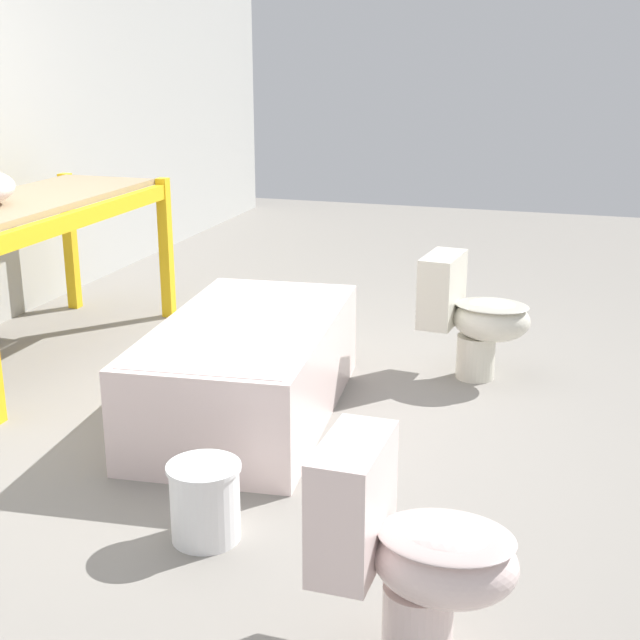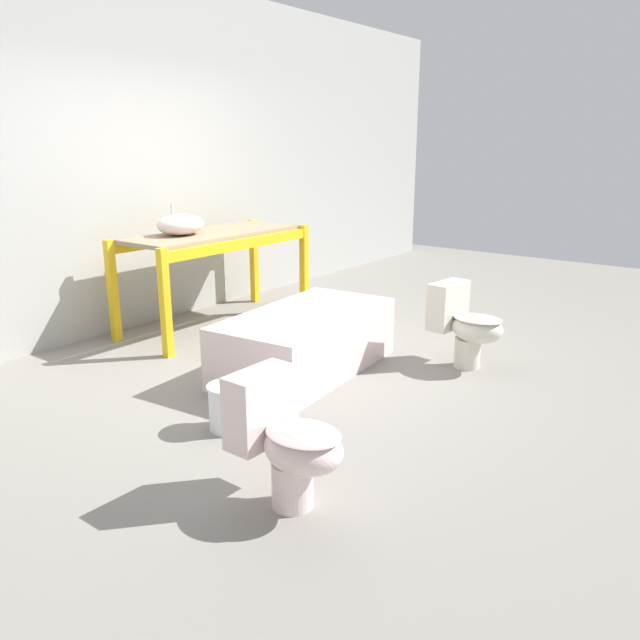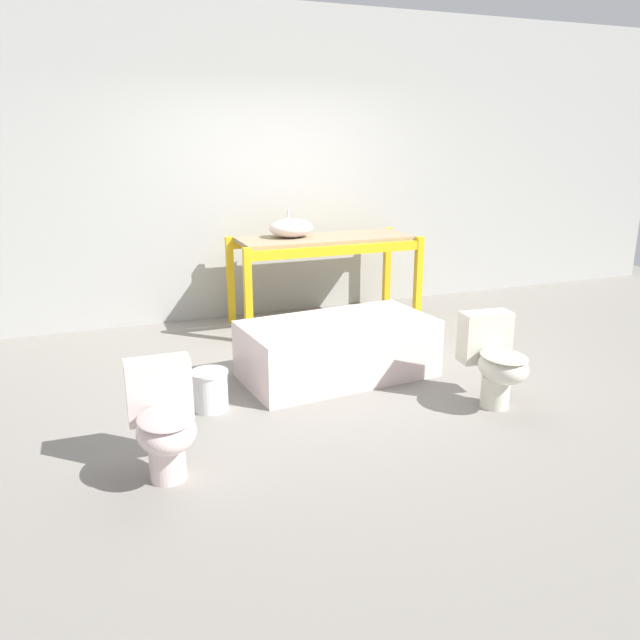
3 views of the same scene
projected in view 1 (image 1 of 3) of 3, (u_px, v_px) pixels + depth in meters
The scene contains 6 objects.
ground_plane at pixel (218, 408), 4.38m from camera, with size 12.00×12.00×0.00m, color gray.
shelving_rack at pixel (31, 222), 4.93m from camera, with size 1.89×0.78×0.91m.
bathtub_main at pixel (248, 362), 4.24m from camera, with size 1.59×0.92×0.47m.
toilet_near at pixel (471, 314), 4.71m from camera, with size 0.40×0.60×0.66m.
toilet_far at pixel (408, 548), 2.51m from camera, with size 0.37×0.57×0.66m.
bucket_white at pixel (205, 500), 3.19m from camera, with size 0.27×0.27×0.29m.
Camera 1 is at (-3.73, -1.69, 1.71)m, focal length 50.00 mm.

